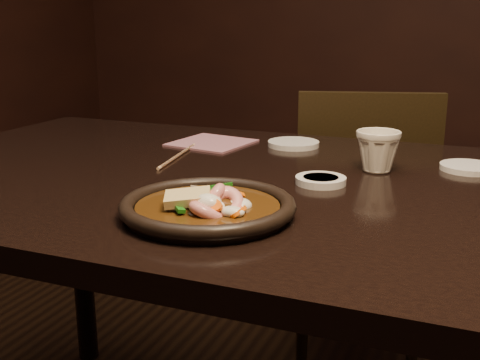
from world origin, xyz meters
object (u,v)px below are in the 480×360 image
at_px(table, 264,218).
at_px(plate, 208,207).
at_px(tea_cup, 378,150).
at_px(chair, 360,218).

bearing_deg(table, plate, -91.24).
relative_size(table, tea_cup, 18.46).
xyz_separation_m(plate, tea_cup, (0.19, 0.37, 0.03)).
relative_size(chair, tea_cup, 9.81).
relative_size(table, plate, 5.96).
xyz_separation_m(table, plate, (-0.01, -0.23, 0.09)).
height_order(chair, tea_cup, chair).
bearing_deg(table, chair, 85.26).
distance_m(table, chair, 0.72).
bearing_deg(table, tea_cup, 36.77).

